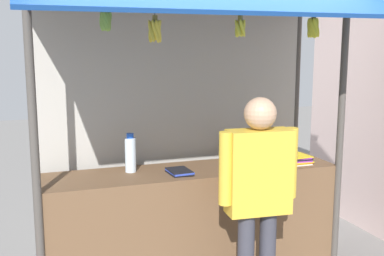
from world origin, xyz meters
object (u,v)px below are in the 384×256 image
at_px(banana_bunch_inner_left, 106,21).
at_px(vendor_person, 258,186).
at_px(water_bottle_right, 249,145).
at_px(magazine_stack_mid_right, 271,165).
at_px(banana_bunch_leftmost, 155,31).
at_px(banana_bunch_inner_right, 313,28).
at_px(magazine_stack_rear_center, 180,172).
at_px(water_bottle_back_right, 130,154).
at_px(water_bottle_back_left, 234,146).
at_px(magazine_stack_far_right, 295,159).
at_px(banana_bunch_rightmost, 240,27).

distance_m(banana_bunch_inner_left, vendor_person, 1.57).
relative_size(water_bottle_right, vendor_person, 0.18).
distance_m(magazine_stack_mid_right, banana_bunch_leftmost, 1.51).
height_order(water_bottle_right, banana_bunch_inner_left, banana_bunch_inner_left).
height_order(banana_bunch_inner_right, vendor_person, banana_bunch_inner_right).
distance_m(magazine_stack_rear_center, banana_bunch_leftmost, 1.17).
xyz_separation_m(water_bottle_back_right, banana_bunch_leftmost, (0.09, -0.48, 0.97)).
bearing_deg(water_bottle_back_left, vendor_person, -102.14).
bearing_deg(banana_bunch_inner_left, magazine_stack_far_right, 10.73).
bearing_deg(magazine_stack_mid_right, banana_bunch_inner_right, -39.61).
bearing_deg(water_bottle_back_right, banana_bunch_inner_right, -19.81).
distance_m(magazine_stack_far_right, banana_bunch_inner_left, 2.04).
xyz_separation_m(water_bottle_back_left, magazine_stack_far_right, (0.46, -0.28, -0.09)).
bearing_deg(banana_bunch_leftmost, magazine_stack_far_right, 13.33).
distance_m(magazine_stack_mid_right, vendor_person, 0.56).
bearing_deg(water_bottle_right, banana_bunch_rightmost, -123.49).
relative_size(water_bottle_back_right, banana_bunch_rightmost, 1.17).
height_order(water_bottle_back_right, banana_bunch_inner_right, banana_bunch_inner_right).
bearing_deg(magazine_stack_far_right, magazine_stack_rear_center, -179.03).
bearing_deg(water_bottle_back_right, vendor_person, -43.33).
height_order(water_bottle_right, banana_bunch_inner_right, banana_bunch_inner_right).
height_order(water_bottle_back_left, banana_bunch_inner_right, banana_bunch_inner_right).
bearing_deg(vendor_person, magazine_stack_far_right, -133.83).
distance_m(water_bottle_back_right, vendor_person, 1.08).
bearing_deg(banana_bunch_inner_right, water_bottle_right, 116.15).
height_order(water_bottle_right, magazine_stack_far_right, water_bottle_right).
bearing_deg(banana_bunch_rightmost, banana_bunch_leftmost, 179.75).
bearing_deg(magazine_stack_mid_right, water_bottle_right, 96.32).
distance_m(water_bottle_right, vendor_person, 0.85).
bearing_deg(banana_bunch_rightmost, water_bottle_right, 56.51).
relative_size(water_bottle_back_right, banana_bunch_inner_left, 1.33).
bearing_deg(magazine_stack_rear_center, banana_bunch_inner_right, -16.81).
bearing_deg(vendor_person, magazine_stack_rear_center, -47.80).
bearing_deg(banana_bunch_rightmost, banana_bunch_inner_left, 179.86).
bearing_deg(vendor_person, banana_bunch_inner_left, -9.16).
bearing_deg(magazine_stack_rear_center, water_bottle_back_right, 152.50).
height_order(water_bottle_back_right, vendor_person, vendor_person).
relative_size(water_bottle_right, banana_bunch_rightmost, 1.06).
bearing_deg(water_bottle_right, water_bottle_back_right, -177.38).
bearing_deg(banana_bunch_inner_left, vendor_person, -13.84).
distance_m(magazine_stack_far_right, banana_bunch_leftmost, 1.74).
relative_size(magazine_stack_mid_right, banana_bunch_rightmost, 1.17).
height_order(magazine_stack_far_right, banana_bunch_inner_left, banana_bunch_inner_left).
bearing_deg(banana_bunch_leftmost, magazine_stack_mid_right, 10.09).
bearing_deg(water_bottle_back_left, water_bottle_back_right, -173.49).
distance_m(water_bottle_back_left, magazine_stack_far_right, 0.55).
xyz_separation_m(banana_bunch_rightmost, banana_bunch_inner_right, (0.62, 0.00, 0.01)).
bearing_deg(magazine_stack_far_right, banana_bunch_leftmost, -166.67).
xyz_separation_m(water_bottle_back_right, magazine_stack_mid_right, (1.13, -0.30, -0.11)).
distance_m(water_bottle_back_left, banana_bunch_inner_right, 1.24).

